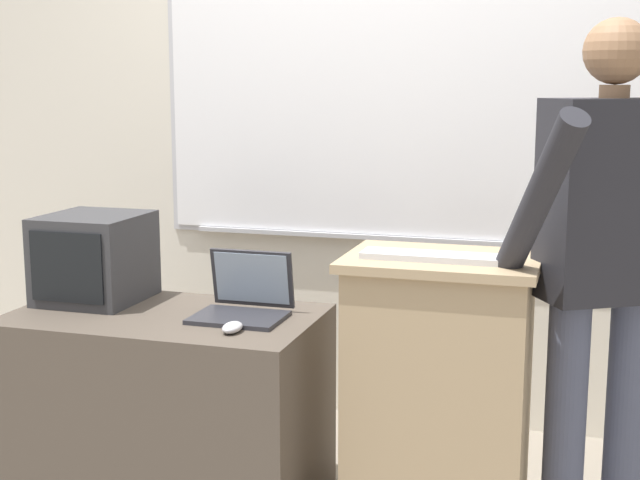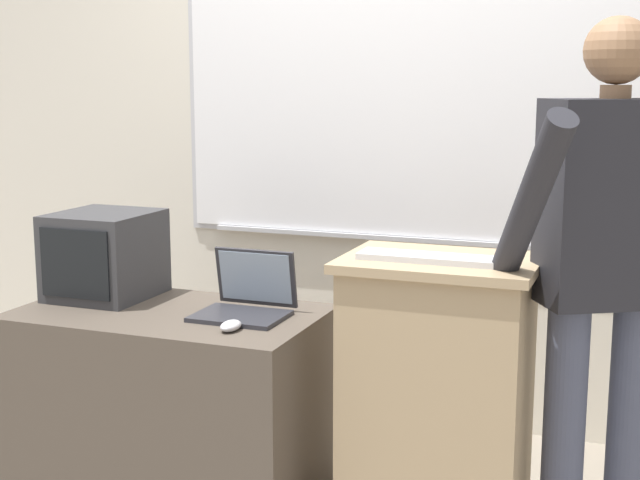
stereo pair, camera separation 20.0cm
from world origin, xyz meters
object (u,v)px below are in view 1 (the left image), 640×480
person_presenter (605,255)px  laptop (245,300)px  computer_mouse_by_laptop (232,327)px  side_desk (168,406)px  lectern_podium (439,396)px  wireless_keyboard (430,256)px  crt_monitor (95,258)px

person_presenter → laptop: size_ratio=5.45×
computer_mouse_by_laptop → side_desk: bearing=154.4°
lectern_podium → person_presenter: (0.50, 0.05, 0.49)m
wireless_keyboard → laptop: bearing=173.7°
wireless_keyboard → crt_monitor: size_ratio=1.15×
side_desk → crt_monitor: crt_monitor is taller
laptop → computer_mouse_by_laptop: (0.04, -0.21, -0.04)m
person_presenter → side_desk: bearing=153.2°
person_presenter → laptop: (-1.19, -0.03, -0.22)m
laptop → person_presenter: bearing=1.5°
side_desk → crt_monitor: (-0.34, 0.11, 0.51)m
crt_monitor → side_desk: bearing=-17.4°
wireless_keyboard → crt_monitor: bearing=174.6°
computer_mouse_by_laptop → crt_monitor: crt_monitor is taller
person_presenter → wireless_keyboard: person_presenter is taller
lectern_podium → side_desk: (-0.97, -0.04, -0.13)m
computer_mouse_by_laptop → laptop: bearing=100.8°
side_desk → lectern_podium: bearing=2.4°
person_presenter → computer_mouse_by_laptop: size_ratio=16.84×
person_presenter → lectern_podium: bearing=155.1°
crt_monitor → computer_mouse_by_laptop: bearing=-21.5°
laptop → wireless_keyboard: (0.66, -0.07, 0.21)m
wireless_keyboard → computer_mouse_by_laptop: (-0.62, -0.14, -0.25)m
person_presenter → wireless_keyboard: size_ratio=3.87×
crt_monitor → wireless_keyboard: bearing=-5.4°
person_presenter → computer_mouse_by_laptop: bearing=161.7°
wireless_keyboard → computer_mouse_by_laptop: bearing=-167.5°
lectern_podium → computer_mouse_by_laptop: size_ratio=9.42×
side_desk → person_presenter: size_ratio=0.64×
person_presenter → wireless_keyboard: (-0.53, -0.10, -0.02)m
side_desk → crt_monitor: size_ratio=2.85×
crt_monitor → person_presenter: bearing=-0.5°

